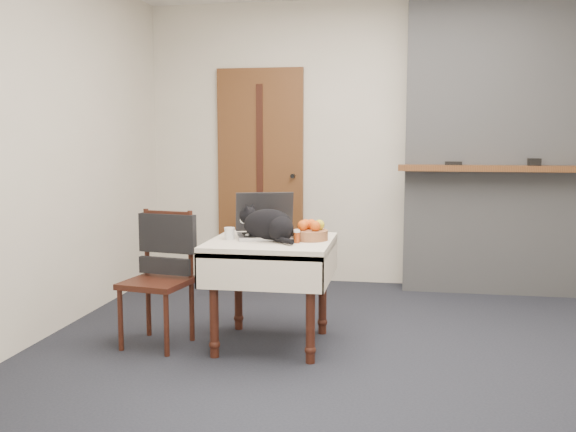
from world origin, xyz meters
name	(u,v)px	position (x,y,z in m)	size (l,w,h in m)	color
ground	(379,352)	(0.00, 0.00, 0.00)	(4.50, 4.50, 0.00)	black
room_shell	(385,77)	(0.00, 0.46, 1.76)	(4.52, 4.01, 2.61)	beige
door	(260,175)	(-1.20, 1.97, 1.00)	(0.82, 0.10, 2.00)	brown
chimney	(493,144)	(0.90, 1.85, 1.30)	(1.62, 0.48, 2.60)	gray
side_table	(271,257)	(-0.70, 0.04, 0.59)	(0.78, 0.78, 0.70)	#35150E
laptop	(266,226)	(-0.76, 0.16, 0.77)	(0.47, 0.44, 0.29)	#B7B7BC
cat	(269,225)	(-0.71, 0.00, 0.80)	(0.42, 0.35, 0.23)	black
cream_jar	(230,233)	(-0.97, 0.00, 0.74)	(0.07, 0.07, 0.08)	silver
pill_bottle	(297,236)	(-0.52, -0.06, 0.74)	(0.04, 0.04, 0.08)	#953712
fruit_basket	(310,232)	(-0.45, 0.07, 0.75)	(0.23, 0.23, 0.13)	#A46742
desk_clutter	(307,238)	(-0.48, 0.12, 0.70)	(0.14, 0.02, 0.01)	black
chair	(163,259)	(-1.42, -0.02, 0.56)	(0.45, 0.45, 0.88)	#35150E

